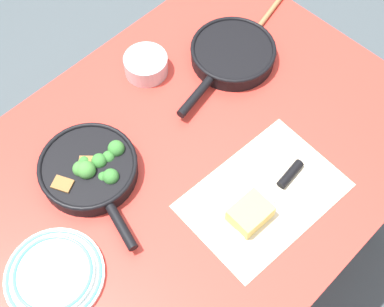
# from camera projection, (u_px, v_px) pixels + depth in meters

# --- Properties ---
(ground_plane) EXTENTS (14.00, 14.00, 0.00)m
(ground_plane) POSITION_uv_depth(u_px,v_px,m) (192.00, 256.00, 2.01)
(ground_plane) COLOR #424C51
(dining_table_red) EXTENTS (1.23, 0.91, 0.74)m
(dining_table_red) POSITION_uv_depth(u_px,v_px,m) (192.00, 172.00, 1.44)
(dining_table_red) COLOR red
(dining_table_red) RESTS_ON ground_plane
(skillet_broccoli) EXTENTS (0.25, 0.36, 0.07)m
(skillet_broccoli) POSITION_uv_depth(u_px,v_px,m) (90.00, 169.00, 1.32)
(skillet_broccoli) COLOR black
(skillet_broccoli) RESTS_ON dining_table_red
(skillet_eggs) EXTENTS (0.38, 0.24, 0.05)m
(skillet_eggs) POSITION_uv_depth(u_px,v_px,m) (232.00, 54.00, 1.51)
(skillet_eggs) COLOR black
(skillet_eggs) RESTS_ON dining_table_red
(wooden_spoon) EXTENTS (0.35, 0.11, 0.02)m
(wooden_spoon) POSITION_uv_depth(u_px,v_px,m) (256.00, 31.00, 1.58)
(wooden_spoon) COLOR #996B42
(wooden_spoon) RESTS_ON dining_table_red
(parchment_sheet) EXTENTS (0.40, 0.29, 0.00)m
(parchment_sheet) POSITION_uv_depth(u_px,v_px,m) (264.00, 195.00, 1.31)
(parchment_sheet) COLOR beige
(parchment_sheet) RESTS_ON dining_table_red
(grater_knife) EXTENTS (0.26, 0.05, 0.02)m
(grater_knife) POSITION_uv_depth(u_px,v_px,m) (279.00, 188.00, 1.32)
(grater_knife) COLOR silver
(grater_knife) RESTS_ON dining_table_red
(cheese_block) EXTENTS (0.10, 0.08, 0.05)m
(cheese_block) POSITION_uv_depth(u_px,v_px,m) (250.00, 214.00, 1.27)
(cheese_block) COLOR #E0C15B
(cheese_block) RESTS_ON dining_table_red
(dinner_plate_stack) EXTENTS (0.23, 0.23, 0.03)m
(dinner_plate_stack) POSITION_uv_depth(u_px,v_px,m) (53.00, 274.00, 1.20)
(dinner_plate_stack) COLOR white
(dinner_plate_stack) RESTS_ON dining_table_red
(prep_bowl_steel) EXTENTS (0.12, 0.12, 0.06)m
(prep_bowl_steel) POSITION_uv_depth(u_px,v_px,m) (146.00, 65.00, 1.49)
(prep_bowl_steel) COLOR #B7B7BC
(prep_bowl_steel) RESTS_ON dining_table_red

